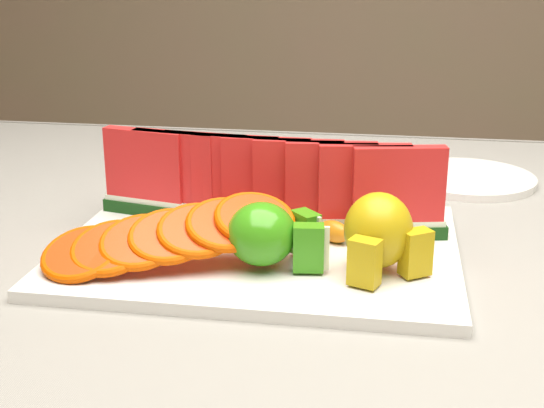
{
  "coord_description": "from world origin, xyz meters",
  "views": [
    {
      "loc": [
        0.03,
        -0.74,
        1.06
      ],
      "look_at": [
        -0.09,
        -0.02,
        0.81
      ],
      "focal_mm": 50.0,
      "sensor_mm": 36.0,
      "label": 1
    }
  ],
  "objects_px": {
    "platter": "(260,249)",
    "fork": "(148,184)",
    "pear_cluster": "(380,233)",
    "apple_cluster": "(269,235)",
    "side_plate": "(467,179)"
  },
  "relations": [
    {
      "from": "platter",
      "to": "fork",
      "type": "relative_size",
      "value": 2.08
    },
    {
      "from": "apple_cluster",
      "to": "side_plate",
      "type": "distance_m",
      "value": 0.41
    },
    {
      "from": "platter",
      "to": "apple_cluster",
      "type": "height_order",
      "value": "apple_cluster"
    },
    {
      "from": "side_plate",
      "to": "fork",
      "type": "relative_size",
      "value": 1.02
    },
    {
      "from": "fork",
      "to": "platter",
      "type": "bearing_deg",
      "value": -47.81
    },
    {
      "from": "pear_cluster",
      "to": "apple_cluster",
      "type": "bearing_deg",
      "value": -176.32
    },
    {
      "from": "platter",
      "to": "fork",
      "type": "bearing_deg",
      "value": 132.19
    },
    {
      "from": "pear_cluster",
      "to": "fork",
      "type": "relative_size",
      "value": 0.45
    },
    {
      "from": "pear_cluster",
      "to": "fork",
      "type": "bearing_deg",
      "value": 139.98
    },
    {
      "from": "apple_cluster",
      "to": "pear_cluster",
      "type": "distance_m",
      "value": 0.1
    },
    {
      "from": "apple_cluster",
      "to": "fork",
      "type": "distance_m",
      "value": 0.34
    },
    {
      "from": "platter",
      "to": "side_plate",
      "type": "xyz_separation_m",
      "value": [
        0.23,
        0.3,
        -0.0
      ]
    },
    {
      "from": "apple_cluster",
      "to": "pear_cluster",
      "type": "xyz_separation_m",
      "value": [
        0.1,
        0.01,
        0.01
      ]
    },
    {
      "from": "platter",
      "to": "pear_cluster",
      "type": "xyz_separation_m",
      "value": [
        0.12,
        -0.05,
        0.04
      ]
    },
    {
      "from": "fork",
      "to": "pear_cluster",
      "type": "bearing_deg",
      "value": -40.02
    }
  ]
}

